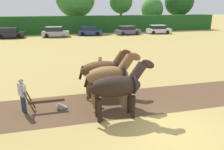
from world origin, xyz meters
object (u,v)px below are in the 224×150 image
(parked_car_left, at_px, (55,32))
(parked_car_center, at_px, (127,30))
(plow, at_px, (50,103))
(parked_car_center_right, at_px, (158,29))
(farmer_at_plow, at_px, (22,93))
(parked_car_center_left, at_px, (90,31))
(draft_horse_lead_left, at_px, (118,86))
(draft_horse_lead_right, at_px, (110,76))
(tree_center_right, at_px, (179,1))
(farmer_beside_team, at_px, (100,68))
(parked_car_far_left, at_px, (10,33))
(tree_center, at_px, (152,9))
(draft_horse_trail_left, at_px, (104,69))
(tree_center_left, at_px, (121,2))

(parked_car_left, relative_size, parked_car_center, 0.95)
(plow, height_order, parked_car_center_right, parked_car_center_right)
(farmer_at_plow, xyz_separation_m, parked_car_center, (14.15, 25.76, -0.17))
(parked_car_center_left, bearing_deg, draft_horse_lead_left, -86.75)
(plow, bearing_deg, draft_horse_lead_right, -0.00)
(tree_center_right, bearing_deg, plow, -128.94)
(farmer_beside_team, bearing_deg, parked_car_center_right, 79.96)
(parked_car_left, distance_m, parked_car_center_left, 5.59)
(draft_horse_lead_left, distance_m, parked_car_center_left, 28.41)
(draft_horse_lead_right, height_order, farmer_at_plow, draft_horse_lead_right)
(farmer_beside_team, distance_m, parked_car_far_left, 24.90)
(tree_center, xyz_separation_m, parked_car_center, (-8.65, -8.73, -3.37))
(draft_horse_lead_right, bearing_deg, draft_horse_lead_left, -89.80)
(parked_car_center_left, relative_size, parked_car_center_right, 0.95)
(draft_horse_lead_left, relative_size, parked_car_far_left, 0.73)
(draft_horse_lead_left, bearing_deg, draft_horse_trail_left, 90.14)
(tree_center_left, relative_size, draft_horse_lead_right, 2.81)
(parked_car_left, relative_size, parked_car_center_left, 1.04)
(draft_horse_lead_left, bearing_deg, parked_car_center_right, 61.31)
(parked_car_center_left, height_order, parked_car_center, parked_car_center_left)
(draft_horse_trail_left, relative_size, plow, 1.64)
(tree_center, distance_m, parked_car_center, 12.74)
(tree_center_right, bearing_deg, draft_horse_trail_left, -127.07)
(farmer_beside_team, bearing_deg, farmer_at_plow, -120.88)
(tree_center_right, distance_m, parked_car_center_right, 14.15)
(farmer_at_plow, height_order, parked_car_left, parked_car_left)
(draft_horse_lead_right, distance_m, parked_car_center_left, 27.09)
(parked_car_center_right, bearing_deg, parked_car_center, -175.31)
(draft_horse_trail_left, bearing_deg, parked_car_far_left, 109.58)
(farmer_beside_team, bearing_deg, tree_center_left, 94.12)
(tree_center_left, height_order, draft_horse_lead_right, tree_center_left)
(parked_car_far_left, xyz_separation_m, parked_car_left, (6.49, -0.47, 0.02))
(tree_center_right, relative_size, parked_car_center_right, 2.04)
(plow, bearing_deg, parked_car_center_right, 55.87)
(draft_horse_trail_left, distance_m, parked_car_far_left, 26.46)
(draft_horse_lead_right, relative_size, plow, 1.55)
(draft_horse_trail_left, bearing_deg, parked_car_left, 95.47)
(tree_center, xyz_separation_m, parked_car_center_right, (-2.92, -8.82, -3.37))
(plow, xyz_separation_m, parked_car_left, (1.23, 25.97, 0.43))
(draft_horse_lead_left, height_order, draft_horse_lead_right, draft_horse_lead_right)
(tree_center_right, height_order, parked_car_left, tree_center_right)
(tree_center_right, distance_m, draft_horse_lead_right, 43.66)
(tree_center_right, bearing_deg, draft_horse_lead_right, -126.07)
(tree_center_left, relative_size, parked_car_left, 1.81)
(draft_horse_lead_right, xyz_separation_m, parked_car_center, (10.33, 26.00, -0.70))
(farmer_beside_team, distance_m, parked_car_center, 25.10)
(parked_car_center_right, bearing_deg, tree_center, 77.31)
(tree_center_right, xyz_separation_m, parked_car_center, (-15.25, -9.12, -4.97))
(tree_center_left, bearing_deg, plow, -113.28)
(tree_center_left, relative_size, parked_car_center, 1.72)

